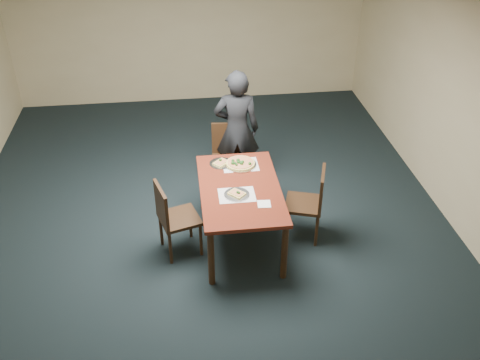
{
  "coord_description": "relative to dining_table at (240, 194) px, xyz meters",
  "views": [
    {
      "loc": [
        -0.25,
        -5.02,
        4.1
      ],
      "look_at": [
        0.36,
        -0.1,
        0.85
      ],
      "focal_mm": 40.0,
      "sensor_mm": 36.0,
      "label": 1
    }
  ],
  "objects": [
    {
      "name": "chair_left",
      "position": [
        -0.77,
        -0.12,
        -0.14
      ],
      "size": [
        0.52,
        0.52,
        0.91
      ],
      "rotation": [
        0.0,
        0.0,
        1.86
      ],
      "color": "black",
      "rests_on": "ground"
    },
    {
      "name": "placemat_main",
      "position": [
        0.06,
        0.48,
        0.09
      ],
      "size": [
        0.42,
        0.32,
        0.0
      ],
      "primitive_type": "cube",
      "color": "white",
      "rests_on": "dining_table"
    },
    {
      "name": "slice_plate_near",
      "position": [
        -0.05,
        -0.14,
        0.11
      ],
      "size": [
        0.28,
        0.28,
        0.06
      ],
      "color": "silver",
      "rests_on": "dining_table"
    },
    {
      "name": "napkin",
      "position": [
        0.22,
        -0.35,
        0.09
      ],
      "size": [
        0.15,
        0.15,
        0.01
      ],
      "primitive_type": "cube",
      "rotation": [
        0.0,
        0.0,
        -0.07
      ],
      "color": "white",
      "rests_on": "dining_table"
    },
    {
      "name": "room_shell",
      "position": [
        -0.36,
        0.1,
        1.08
      ],
      "size": [
        8.0,
        8.0,
        8.0
      ],
      "color": "#C6B589",
      "rests_on": "ground"
    },
    {
      "name": "slice_plate_far",
      "position": [
        -0.16,
        0.53,
        0.1
      ],
      "size": [
        0.28,
        0.28,
        0.06
      ],
      "color": "silver",
      "rests_on": "dining_table"
    },
    {
      "name": "chair_far",
      "position": [
        -0.02,
        1.16,
        -0.14
      ],
      "size": [
        0.46,
        0.46,
        0.91
      ],
      "rotation": [
        0.0,
        0.0,
        -0.09
      ],
      "color": "black",
      "rests_on": "ground"
    },
    {
      "name": "dining_table",
      "position": [
        0.0,
        0.0,
        0.0
      ],
      "size": [
        0.9,
        1.5,
        0.75
      ],
      "color": "#531A10",
      "rests_on": "ground"
    },
    {
      "name": "placemat_near",
      "position": [
        -0.05,
        -0.14,
        0.09
      ],
      "size": [
        0.4,
        0.3,
        0.0
      ],
      "primitive_type": "cube",
      "color": "white",
      "rests_on": "dining_table"
    },
    {
      "name": "ground",
      "position": [
        -0.36,
        0.1,
        -0.66
      ],
      "size": [
        8.0,
        8.0,
        0.0
      ],
      "primitive_type": "plane",
      "color": "black",
      "rests_on": "ground"
    },
    {
      "name": "chair_right",
      "position": [
        0.82,
        -0.01,
        -0.14
      ],
      "size": [
        0.53,
        0.53,
        0.91
      ],
      "rotation": [
        0.0,
        0.0,
        -1.88
      ],
      "color": "black",
      "rests_on": "ground"
    },
    {
      "name": "pizza_pan",
      "position": [
        0.06,
        0.48,
        0.12
      ],
      "size": [
        0.38,
        0.38,
        0.07
      ],
      "color": "silver",
      "rests_on": "dining_table"
    },
    {
      "name": "diner",
      "position": [
        0.11,
        1.26,
        0.16
      ],
      "size": [
        0.64,
        0.45,
        1.63
      ],
      "primitive_type": "imported",
      "rotation": [
        0.0,
        0.0,
        3.03
      ],
      "color": "black",
      "rests_on": "ground"
    }
  ]
}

